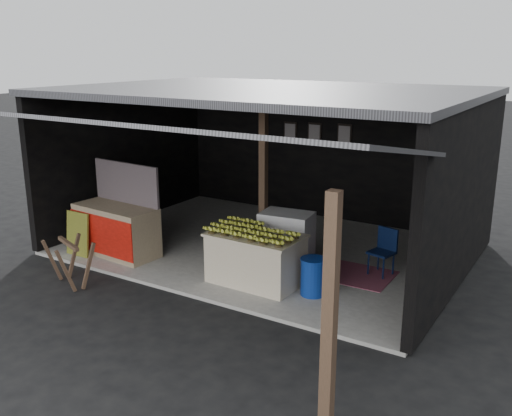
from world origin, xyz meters
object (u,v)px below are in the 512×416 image
Objects in this scene: sawhorse at (70,258)px; banana_table at (256,258)px; white_crate at (286,240)px; neighbor_stall at (117,228)px; water_barrel at (313,278)px; plastic_chair at (384,248)px.

banana_table is at bearing 51.20° from sawhorse.
white_crate is 1.14× the size of sawhorse.
sawhorse is (-2.61, -2.43, -0.07)m from white_crate.
water_barrel is (3.85, 0.24, -0.22)m from neighbor_stall.
white_crate is at bearing 23.89° from neighbor_stall.
plastic_chair is at bearing 12.85° from white_crate.
banana_table is 1.56× the size of white_crate.
plastic_chair reaches higher than water_barrel.
neighbor_stall is 2.10× the size of plastic_chair.
sawhorse is (-2.54, -1.54, -0.00)m from banana_table.
water_barrel is (0.92, -0.83, -0.20)m from white_crate.
banana_table is 0.89m from white_crate.
water_barrel is 0.71× the size of plastic_chair.
white_crate is 1.26m from water_barrel.
banana_table is at bearing -124.61° from plastic_chair.
banana_table is 2.86m from neighbor_stall.
white_crate reaches higher than banana_table.
neighbor_stall is at bearing 123.01° from sawhorse.
water_barrel is at bearing 4.03° from banana_table.
neighbor_stall is (-2.92, -1.07, 0.02)m from white_crate.
water_barrel is at bearing 7.30° from neighbor_stall.
neighbor_stall is at bearing -146.37° from plastic_chair.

